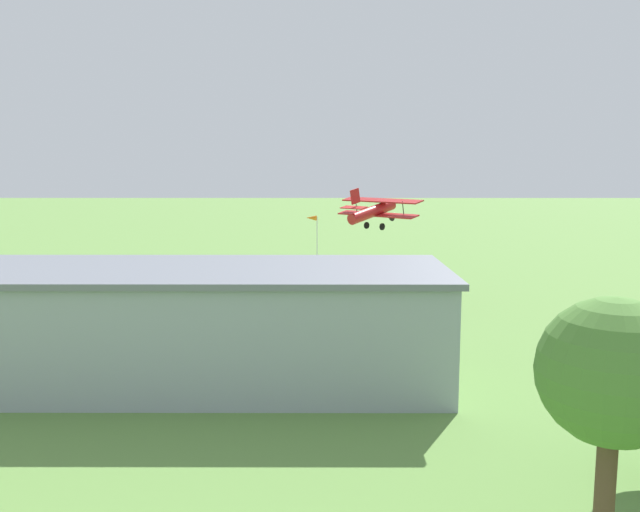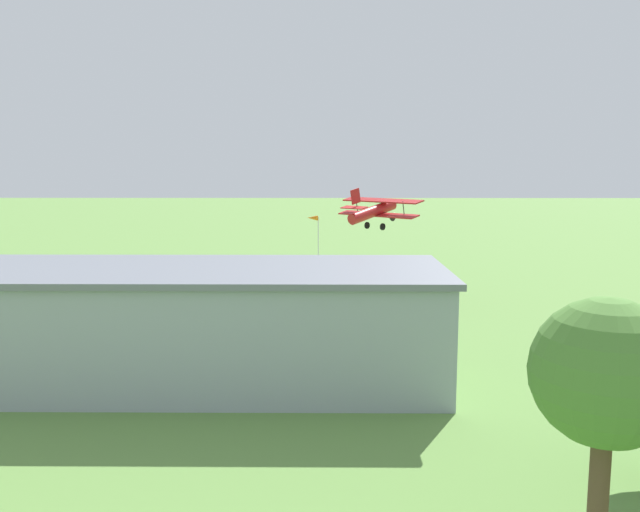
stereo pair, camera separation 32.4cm
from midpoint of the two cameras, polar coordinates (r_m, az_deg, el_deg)
The scene contains 9 objects.
ground_plane at distance 68.60m, azimuth -3.12°, elevation -2.71°, with size 400.00×400.00×0.00m, color #608C42.
hangar at distance 38.83m, azimuth -10.73°, elevation -5.91°, with size 29.35×11.00×6.77m.
biplane at distance 60.29m, azimuth 5.01°, elevation 4.01°, with size 7.62×7.66×3.90m.
car_grey at distance 54.07m, azimuth -26.19°, elevation -5.44°, with size 2.04×4.15×1.68m.
person_at_fence_line at distance 51.49m, azimuth 5.84°, elevation -5.42°, with size 0.54×0.54×1.55m.
person_near_hangar_door at distance 52.22m, azimuth 1.11°, elevation -5.15°, with size 0.44×0.44×1.60m.
person_walking_on_apron at distance 51.41m, azimuth 8.06°, elevation -5.44°, with size 0.49×0.49×1.61m.
tree_at_field_edge at distance 21.01m, azimuth 24.28°, elevation -9.53°, with size 4.44×4.44×8.80m.
windsock at distance 76.98m, azimuth -0.47°, elevation 2.97°, with size 1.48×1.06×6.86m.
Camera 2 is at (-4.49, 67.31, 12.51)m, focal length 36.34 mm.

